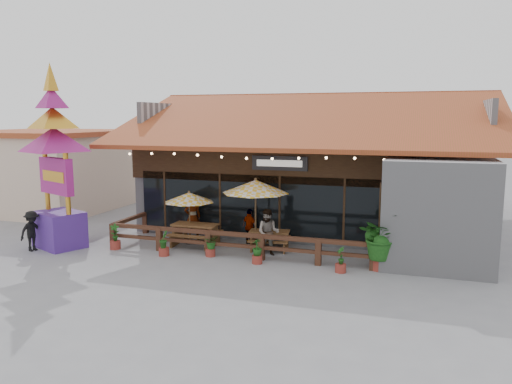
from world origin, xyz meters
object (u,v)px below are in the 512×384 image
(picnic_table_left, at_px, (195,231))
(tropical_plant, at_px, (380,237))
(pedestrian, at_px, (32,231))
(umbrella_left, at_px, (189,198))
(picnic_table_right, at_px, (269,237))
(thai_sign_tower, at_px, (54,144))
(umbrella_right, at_px, (256,187))

(picnic_table_left, height_order, tropical_plant, tropical_plant)
(picnic_table_left, distance_m, pedestrian, 6.04)
(umbrella_left, height_order, pedestrian, umbrella_left)
(picnic_table_left, xyz_separation_m, pedestrian, (-5.42, -2.65, 0.19))
(picnic_table_right, xyz_separation_m, pedestrian, (-8.35, -2.94, 0.27))
(thai_sign_tower, xyz_separation_m, pedestrian, (-0.57, -0.79, -3.18))
(umbrella_left, xyz_separation_m, thai_sign_tower, (-4.52, -2.04, 2.10))
(picnic_table_right, relative_size, pedestrian, 1.11)
(picnic_table_left, xyz_separation_m, picnic_table_right, (2.92, 0.30, -0.08))
(picnic_table_right, bearing_deg, umbrella_left, -178.03)
(umbrella_left, xyz_separation_m, tropical_plant, (7.39, -1.26, -0.74))
(picnic_table_left, distance_m, tropical_plant, 7.16)
(tropical_plant, bearing_deg, umbrella_left, 170.30)
(umbrella_left, distance_m, umbrella_right, 2.75)
(umbrella_left, bearing_deg, picnic_table_left, -29.65)
(picnic_table_left, xyz_separation_m, tropical_plant, (7.06, -1.08, 0.52))
(umbrella_right, distance_m, thai_sign_tower, 7.70)
(pedestrian, bearing_deg, thai_sign_tower, -22.61)
(umbrella_left, xyz_separation_m, pedestrian, (-5.10, -2.83, -1.08))
(thai_sign_tower, bearing_deg, tropical_plant, 3.75)
(umbrella_right, distance_m, picnic_table_right, 1.96)
(umbrella_left, distance_m, thai_sign_tower, 5.39)
(thai_sign_tower, relative_size, tropical_plant, 3.91)
(thai_sign_tower, height_order, tropical_plant, thai_sign_tower)
(picnic_table_right, bearing_deg, pedestrian, -160.56)
(umbrella_right, height_order, tropical_plant, umbrella_right)
(picnic_table_right, bearing_deg, tropical_plant, -18.38)
(picnic_table_right, bearing_deg, thai_sign_tower, -164.49)
(umbrella_right, height_order, picnic_table_right, umbrella_right)
(tropical_plant, bearing_deg, umbrella_right, 163.71)
(picnic_table_right, distance_m, thai_sign_tower, 8.77)
(umbrella_right, height_order, pedestrian, umbrella_right)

